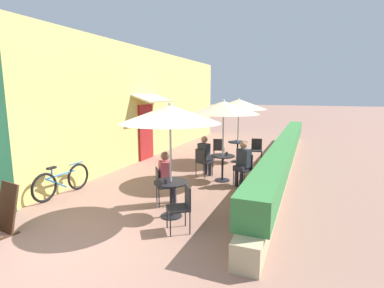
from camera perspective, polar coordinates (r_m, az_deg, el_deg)
ground_plane at (r=5.52m, az=-22.22°, el=-18.60°), size 120.00×120.00×0.00m
cafe_facade_wall at (r=12.16m, az=-8.11°, el=7.49°), size 0.98×14.52×4.20m
planter_hedge at (r=10.80m, az=17.40°, el=-1.45°), size 0.60×13.52×1.01m
patio_table_near at (r=6.27m, az=-4.00°, el=-9.18°), size 0.71×0.71×0.75m
patio_umbrella_near at (r=5.94m, az=-4.19°, el=5.71°), size 2.02×2.02×2.37m
cafe_chair_near_left at (r=6.91m, az=-5.70°, el=-7.45°), size 0.56×0.56×0.87m
seated_patron_near_left at (r=6.88m, az=-4.80°, el=-6.03°), size 0.51×0.49×1.25m
cafe_chair_near_right at (r=5.65m, az=-1.90°, el=-11.42°), size 0.56×0.56×0.87m
coffee_cup_near at (r=6.07m, az=-4.98°, el=-7.10°), size 0.07×0.07×0.09m
patio_table_mid at (r=8.78m, az=5.83°, el=-3.67°), size 0.71×0.71×0.75m
patio_umbrella_mid at (r=8.55m, az=6.02°, el=6.92°), size 2.02×2.02×2.37m
cafe_chair_mid_left at (r=9.14m, az=2.04°, el=-3.12°), size 0.51×0.51×0.87m
seated_patron_mid_left at (r=9.19m, az=2.49°, el=-1.97°), size 0.44×0.49×1.25m
cafe_chair_mid_right at (r=8.46m, az=9.94°, el=-4.32°), size 0.51×0.51×0.87m
seated_patron_mid_right at (r=8.33m, az=9.56°, el=-3.33°), size 0.44×0.49×1.25m
coffee_cup_mid at (r=8.80m, az=6.60°, el=-1.80°), size 0.07×0.07×0.09m
patio_table_far at (r=11.24m, az=8.66°, el=-0.76°), size 0.71×0.71×0.75m
patio_umbrella_far at (r=11.06m, az=8.88°, el=7.50°), size 2.02×2.02×2.37m
cafe_chair_far_left at (r=11.31m, az=12.20°, el=-0.84°), size 0.47×0.47×0.87m
cafe_chair_far_right at (r=11.21m, az=5.10°, el=-0.74°), size 0.47×0.47×0.87m
coffee_cup_far at (r=11.05m, az=8.49°, el=0.53°), size 0.07×0.07×0.09m
bicycle_leaning at (r=8.21m, az=-23.50°, el=-6.51°), size 0.16×1.75×0.80m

